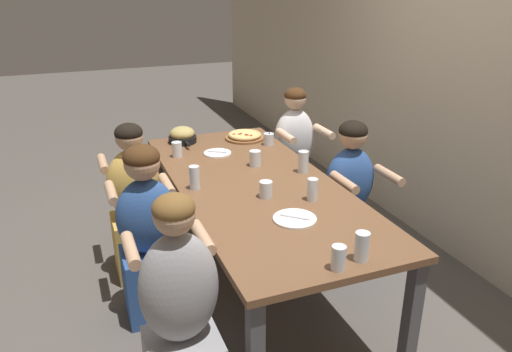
{
  "coord_description": "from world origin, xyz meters",
  "views": [
    {
      "loc": [
        2.72,
        -1.07,
        2.02
      ],
      "look_at": [
        0.0,
        0.0,
        0.82
      ],
      "focal_mm": 35.0,
      "sensor_mm": 36.0,
      "label": 1
    }
  ],
  "objects_px": {
    "drinking_glass_d": "(362,247)",
    "diner_near_midleft": "(136,209)",
    "empty_plate_b": "(295,219)",
    "diner_near_right": "(181,322)",
    "drinking_glass_e": "(266,190)",
    "diner_far_left": "(294,160)",
    "empty_plate_a": "(217,153)",
    "pizza_board_main": "(245,136)",
    "drinking_glass_f": "(177,150)",
    "drinking_glass_c": "(338,259)",
    "diner_near_center": "(149,240)",
    "cocktail_glass_blue": "(269,140)",
    "drinking_glass_g": "(195,179)",
    "drinking_glass_a": "(255,159)",
    "drinking_glass_b": "(312,190)",
    "diner_far_center": "(348,203)",
    "skillet_bowl": "(182,136)",
    "drinking_glass_h": "(303,162)"
  },
  "relations": [
    {
      "from": "diner_near_midleft",
      "to": "diner_far_left",
      "type": "relative_size",
      "value": 0.97
    },
    {
      "from": "drinking_glass_d",
      "to": "empty_plate_b",
      "type": "bearing_deg",
      "value": -167.15
    },
    {
      "from": "empty_plate_b",
      "to": "diner_near_midleft",
      "type": "relative_size",
      "value": 0.21
    },
    {
      "from": "drinking_glass_b",
      "to": "diner_near_midleft",
      "type": "relative_size",
      "value": 0.12
    },
    {
      "from": "diner_near_right",
      "to": "skillet_bowl",
      "type": "bearing_deg",
      "value": 75.74
    },
    {
      "from": "drinking_glass_c",
      "to": "diner_near_center",
      "type": "height_order",
      "value": "diner_near_center"
    },
    {
      "from": "drinking_glass_e",
      "to": "diner_near_right",
      "type": "height_order",
      "value": "diner_near_right"
    },
    {
      "from": "drinking_glass_g",
      "to": "diner_near_center",
      "type": "height_order",
      "value": "diner_near_center"
    },
    {
      "from": "drinking_glass_e",
      "to": "diner_far_left",
      "type": "distance_m",
      "value": 1.38
    },
    {
      "from": "skillet_bowl",
      "to": "empty_plate_b",
      "type": "distance_m",
      "value": 1.55
    },
    {
      "from": "cocktail_glass_blue",
      "to": "drinking_glass_g",
      "type": "distance_m",
      "value": 0.98
    },
    {
      "from": "drinking_glass_d",
      "to": "drinking_glass_g",
      "type": "distance_m",
      "value": 1.2
    },
    {
      "from": "drinking_glass_d",
      "to": "diner_far_left",
      "type": "xyz_separation_m",
      "value": [
        -1.94,
        0.58,
        -0.33
      ]
    },
    {
      "from": "drinking_glass_e",
      "to": "drinking_glass_f",
      "type": "xyz_separation_m",
      "value": [
        -0.89,
        -0.33,
        0.01
      ]
    },
    {
      "from": "drinking_glass_a",
      "to": "diner_far_center",
      "type": "height_order",
      "value": "diner_far_center"
    },
    {
      "from": "drinking_glass_a",
      "to": "drinking_glass_c",
      "type": "xyz_separation_m",
      "value": [
        1.36,
        -0.13,
        0.01
      ]
    },
    {
      "from": "cocktail_glass_blue",
      "to": "diner_far_center",
      "type": "relative_size",
      "value": 0.1
    },
    {
      "from": "empty_plate_a",
      "to": "diner_near_right",
      "type": "height_order",
      "value": "diner_near_right"
    },
    {
      "from": "drinking_glass_b",
      "to": "pizza_board_main",
      "type": "bearing_deg",
      "value": 178.41
    },
    {
      "from": "empty_plate_a",
      "to": "pizza_board_main",
      "type": "bearing_deg",
      "value": 130.3
    },
    {
      "from": "cocktail_glass_blue",
      "to": "diner_far_center",
      "type": "distance_m",
      "value": 0.81
    },
    {
      "from": "drinking_glass_c",
      "to": "drinking_glass_h",
      "type": "distance_m",
      "value": 1.19
    },
    {
      "from": "empty_plate_b",
      "to": "diner_near_right",
      "type": "height_order",
      "value": "diner_near_right"
    },
    {
      "from": "empty_plate_b",
      "to": "drinking_glass_b",
      "type": "bearing_deg",
      "value": 133.28
    },
    {
      "from": "diner_far_left",
      "to": "diner_near_right",
      "type": "bearing_deg",
      "value": 51.48
    },
    {
      "from": "drinking_glass_g",
      "to": "empty_plate_b",
      "type": "bearing_deg",
      "value": 33.12
    },
    {
      "from": "drinking_glass_a",
      "to": "drinking_glass_b",
      "type": "relative_size",
      "value": 0.8
    },
    {
      "from": "drinking_glass_f",
      "to": "diner_near_center",
      "type": "distance_m",
      "value": 0.84
    },
    {
      "from": "drinking_glass_e",
      "to": "diner_near_right",
      "type": "bearing_deg",
      "value": -46.81
    },
    {
      "from": "empty_plate_a",
      "to": "drinking_glass_d",
      "type": "relative_size",
      "value": 1.42
    },
    {
      "from": "skillet_bowl",
      "to": "diner_near_center",
      "type": "relative_size",
      "value": 0.28
    },
    {
      "from": "drinking_glass_d",
      "to": "drinking_glass_g",
      "type": "relative_size",
      "value": 0.96
    },
    {
      "from": "cocktail_glass_blue",
      "to": "drinking_glass_a",
      "type": "height_order",
      "value": "cocktail_glass_blue"
    },
    {
      "from": "skillet_bowl",
      "to": "diner_far_center",
      "type": "distance_m",
      "value": 1.39
    },
    {
      "from": "empty_plate_b",
      "to": "drinking_glass_h",
      "type": "bearing_deg",
      "value": 150.04
    },
    {
      "from": "drinking_glass_b",
      "to": "skillet_bowl",
      "type": "bearing_deg",
      "value": -161.35
    },
    {
      "from": "empty_plate_b",
      "to": "drinking_glass_f",
      "type": "height_order",
      "value": "drinking_glass_f"
    },
    {
      "from": "drinking_glass_a",
      "to": "drinking_glass_g",
      "type": "xyz_separation_m",
      "value": [
        0.24,
        -0.49,
        0.02
      ]
    },
    {
      "from": "diner_far_center",
      "to": "drinking_glass_e",
      "type": "bearing_deg",
      "value": 17.73
    },
    {
      "from": "drinking_glass_c",
      "to": "diner_near_center",
      "type": "xyz_separation_m",
      "value": [
        -1.04,
        -0.69,
        -0.3
      ]
    },
    {
      "from": "empty_plate_b",
      "to": "diner_near_right",
      "type": "bearing_deg",
      "value": -66.5
    },
    {
      "from": "drinking_glass_e",
      "to": "diner_near_midleft",
      "type": "xyz_separation_m",
      "value": [
        -0.7,
        -0.68,
        -0.31
      ]
    },
    {
      "from": "drinking_glass_d",
      "to": "diner_near_midleft",
      "type": "distance_m",
      "value": 1.75
    },
    {
      "from": "skillet_bowl",
      "to": "diner_near_midleft",
      "type": "relative_size",
      "value": 0.28
    },
    {
      "from": "skillet_bowl",
      "to": "diner_far_left",
      "type": "relative_size",
      "value": 0.28
    },
    {
      "from": "drinking_glass_b",
      "to": "diner_near_right",
      "type": "relative_size",
      "value": 0.11
    },
    {
      "from": "diner_near_center",
      "to": "diner_near_right",
      "type": "bearing_deg",
      "value": -90.0
    },
    {
      "from": "empty_plate_b",
      "to": "diner_far_center",
      "type": "relative_size",
      "value": 0.22
    },
    {
      "from": "diner_near_right",
      "to": "diner_far_left",
      "type": "distance_m",
      "value": 2.27
    },
    {
      "from": "pizza_board_main",
      "to": "drinking_glass_d",
      "type": "distance_m",
      "value": 1.92
    }
  ]
}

